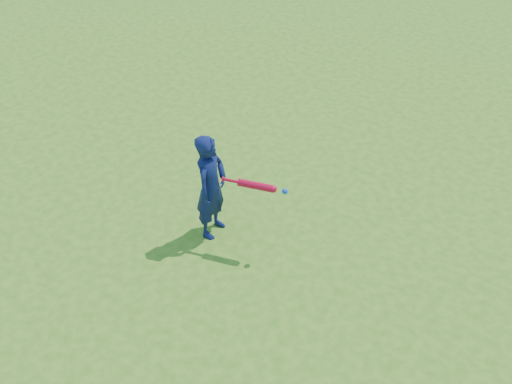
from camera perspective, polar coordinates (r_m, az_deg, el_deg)
ground at (r=6.58m, az=-10.42°, el=-3.49°), size 80.00×80.00×0.00m
child at (r=6.05m, az=-4.51°, el=0.51°), size 0.39×0.51×1.25m
bat_swing at (r=5.76m, az=0.26°, el=0.59°), size 0.67×0.28×0.08m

